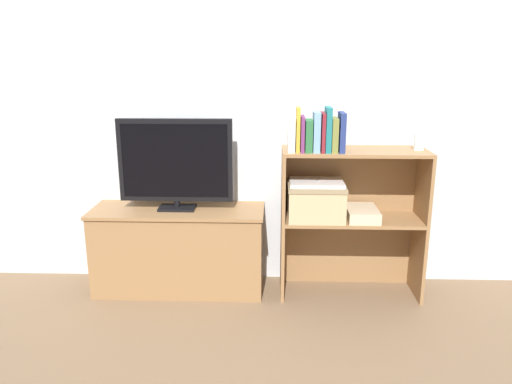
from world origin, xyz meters
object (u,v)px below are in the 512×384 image
(book_teal, at_px, (328,130))
(tv_stand, at_px, (179,249))
(tv, at_px, (175,162))
(book_mustard, at_px, (298,130))
(storage_basket_left, at_px, (316,199))
(book_plum, at_px, (302,134))
(magazine_stack, at_px, (362,213))
(book_ivory, at_px, (291,135))
(book_navy, at_px, (342,132))
(book_maroon, at_px, (323,132))
(baby_monitor, at_px, (419,142))
(book_olive, at_px, (334,135))
(book_forest, at_px, (309,136))
(book_skyblue, at_px, (316,132))
(laptop, at_px, (316,182))

(book_teal, bearing_deg, tv_stand, 174.95)
(tv, relative_size, book_mustard, 2.75)
(book_mustard, height_order, storage_basket_left, book_mustard)
(book_plum, height_order, magazine_stack, book_plum)
(book_ivory, relative_size, book_navy, 0.83)
(book_mustard, height_order, book_maroon, book_mustard)
(book_teal, xyz_separation_m, baby_monitor, (0.53, 0.06, -0.08))
(book_olive, relative_size, baby_monitor, 1.59)
(tv, distance_m, storage_basket_left, 0.87)
(book_maroon, bearing_deg, magazine_stack, 9.11)
(tv, distance_m, magazine_stack, 1.16)
(book_navy, xyz_separation_m, baby_monitor, (0.46, 0.06, -0.07))
(book_ivory, height_order, book_teal, book_teal)
(tv, bearing_deg, magazine_stack, -1.87)
(book_olive, xyz_separation_m, storage_basket_left, (-0.09, 0.05, -0.40))
(book_forest, xyz_separation_m, book_skyblue, (0.04, 0.00, 0.02))
(book_ivory, xyz_separation_m, baby_monitor, (0.74, 0.06, -0.05))
(book_olive, bearing_deg, book_skyblue, 180.00)
(book_skyblue, xyz_separation_m, baby_monitor, (0.60, 0.06, -0.07))
(book_teal, bearing_deg, book_forest, 180.00)
(storage_basket_left, bearing_deg, book_mustard, -158.80)
(book_mustard, relative_size, baby_monitor, 2.07)
(book_ivory, bearing_deg, book_maroon, 0.00)
(book_skyblue, distance_m, book_maroon, 0.04)
(storage_basket_left, xyz_separation_m, magazine_stack, (0.28, -0.01, -0.08))
(tv_stand, distance_m, storage_basket_left, 0.91)
(baby_monitor, distance_m, magazine_stack, 0.53)
(book_plum, bearing_deg, book_navy, 0.00)
(magazine_stack, bearing_deg, book_forest, -173.04)
(book_navy, bearing_deg, magazine_stack, 15.39)
(book_ivory, xyz_separation_m, laptop, (0.15, 0.05, -0.29))
(book_olive, bearing_deg, book_navy, 0.00)
(book_ivory, bearing_deg, storage_basket_left, 16.49)
(book_forest, distance_m, magazine_stack, 0.58)
(tv_stand, relative_size, laptop, 3.35)
(book_plum, relative_size, magazine_stack, 0.76)
(tv_stand, relative_size, book_teal, 4.21)
(storage_basket_left, bearing_deg, book_olive, -27.66)
(book_maroon, bearing_deg, storage_basket_left, 115.75)
(tv, distance_m, book_forest, 0.81)
(baby_monitor, xyz_separation_m, magazine_stack, (-0.31, -0.02, -0.43))
(tv_stand, distance_m, book_forest, 1.08)
(book_plum, distance_m, book_teal, 0.15)
(tv, height_order, book_plum, book_plum)
(book_plum, xyz_separation_m, laptop, (0.09, 0.05, -0.30))
(book_ivory, distance_m, book_forest, 0.10)
(tv_stand, bearing_deg, laptop, -2.24)
(book_skyblue, height_order, magazine_stack, book_skyblue)
(book_plum, bearing_deg, magazine_stack, 6.30)
(book_navy, bearing_deg, book_olive, 180.00)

